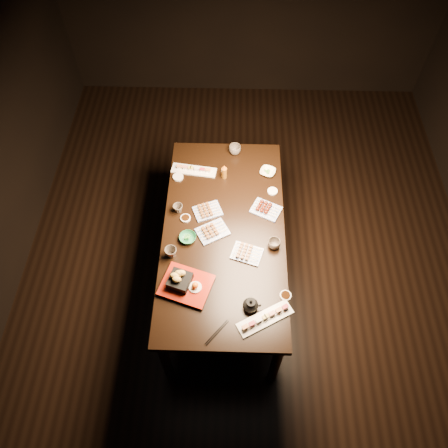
{
  "coord_description": "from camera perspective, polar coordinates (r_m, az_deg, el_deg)",
  "views": [
    {
      "loc": [
        -0.16,
        -1.88,
        3.43
      ],
      "look_at": [
        -0.21,
        -0.04,
        0.77
      ],
      "focal_mm": 35.0,
      "sensor_mm": 36.0,
      "label": 1
    }
  ],
  "objects": [
    {
      "name": "tempura_tray",
      "position": [
        2.95,
        -5.01,
        -7.58
      ],
      "size": [
        0.4,
        0.36,
        0.12
      ],
      "primitive_type": null,
      "rotation": [
        0.0,
        0.0,
        -0.32
      ],
      "color": "black",
      "rests_on": "dining_table"
    },
    {
      "name": "yakitori_plate_center",
      "position": [
        3.2,
        -1.51,
        -0.79
      ],
      "size": [
        0.27,
        0.25,
        0.06
      ],
      "primitive_type": null,
      "rotation": [
        0.0,
        0.0,
        0.51
      ],
      "color": "#828EB6",
      "rests_on": "dining_table"
    },
    {
      "name": "sauce_dish_nw",
      "position": [
        3.55,
        -6.02,
        6.13
      ],
      "size": [
        0.09,
        0.09,
        0.01
      ],
      "primitive_type": "cylinder",
      "rotation": [
        0.0,
        0.0,
        -0.01
      ],
      "color": "white",
      "rests_on": "dining_table"
    },
    {
      "name": "teacup_far_right",
      "position": [
        3.7,
        1.43,
        9.7
      ],
      "size": [
        0.12,
        0.12,
        0.08
      ],
      "primitive_type": "imported",
      "rotation": [
        0.0,
        0.0,
        0.17
      ],
      "color": "#50463D",
      "rests_on": "dining_table"
    },
    {
      "name": "teapot",
      "position": [
        2.89,
        3.49,
        -10.42
      ],
      "size": [
        0.14,
        0.14,
        0.1
      ],
      "primitive_type": null,
      "rotation": [
        0.0,
        0.0,
        -0.12
      ],
      "color": "black",
      "rests_on": "dining_table"
    },
    {
      "name": "sushi_platter_far",
      "position": [
        3.58,
        -3.96,
        7.17
      ],
      "size": [
        0.37,
        0.15,
        0.04
      ],
      "primitive_type": null,
      "rotation": [
        0.0,
        0.0,
        3.0
      ],
      "color": "white",
      "rests_on": "dining_table"
    },
    {
      "name": "edamame_bowl_green",
      "position": [
        3.18,
        -4.75,
        -1.83
      ],
      "size": [
        0.13,
        0.13,
        0.04
      ],
      "primitive_type": "imported",
      "rotation": [
        0.0,
        0.0,
        0.07
      ],
      "color": "#27784B",
      "rests_on": "dining_table"
    },
    {
      "name": "yakitori_plate_left",
      "position": [
        3.31,
        -2.16,
        1.89
      ],
      "size": [
        0.24,
        0.21,
        0.05
      ],
      "primitive_type": null,
      "rotation": [
        0.0,
        0.0,
        0.38
      ],
      "color": "#828EB6",
      "rests_on": "dining_table"
    },
    {
      "name": "condiment_bottle",
      "position": [
        3.49,
        0.03,
        6.89
      ],
      "size": [
        0.05,
        0.05,
        0.14
      ],
      "primitive_type": "cylinder",
      "rotation": [
        0.0,
        0.0,
        0.18
      ],
      "color": "brown",
      "rests_on": "dining_table"
    },
    {
      "name": "ground",
      "position": [
        3.92,
        3.15,
        -5.99
      ],
      "size": [
        5.0,
        5.0,
        0.0
      ],
      "primitive_type": "plane",
      "color": "black",
      "rests_on": "ground"
    },
    {
      "name": "edamame_bowl_cream",
      "position": [
        3.58,
        5.73,
        6.8
      ],
      "size": [
        0.16,
        0.16,
        0.03
      ],
      "primitive_type": "imported",
      "rotation": [
        0.0,
        0.0,
        -0.38
      ],
      "color": "#F4F0C8",
      "rests_on": "dining_table"
    },
    {
      "name": "dining_table",
      "position": [
        3.54,
        -0.02,
        -4.3
      ],
      "size": [
        1.01,
        1.85,
        0.75
      ],
      "primitive_type": "cube",
      "rotation": [
        0.0,
        0.0,
        0.06
      ],
      "color": "black",
      "rests_on": "ground"
    },
    {
      "name": "yakitori_plate_right",
      "position": [
        3.1,
        3.02,
        -3.7
      ],
      "size": [
        0.25,
        0.21,
        0.05
      ],
      "primitive_type": null,
      "rotation": [
        0.0,
        0.0,
        -0.31
      ],
      "color": "#828EB6",
      "rests_on": "dining_table"
    },
    {
      "name": "chopsticks_se",
      "position": [
        2.94,
        6.61,
        -10.86
      ],
      "size": [
        0.19,
        0.07,
        0.01
      ],
      "primitive_type": null,
      "rotation": [
        0.0,
        0.0,
        0.26
      ],
      "color": "black",
      "rests_on": "dining_table"
    },
    {
      "name": "teacup_mid_right",
      "position": [
        3.14,
        6.55,
        -2.59
      ],
      "size": [
        0.11,
        0.11,
        0.07
      ],
      "primitive_type": "imported",
      "rotation": [
        0.0,
        0.0,
        0.18
      ],
      "color": "#50463D",
      "rests_on": "dining_table"
    },
    {
      "name": "chopsticks_near",
      "position": [
        2.86,
        -0.94,
        -13.97
      ],
      "size": [
        0.15,
        0.18,
        0.01
      ],
      "primitive_type": null,
      "rotation": [
        0.0,
        0.0,
        0.88
      ],
      "color": "black",
      "rests_on": "dining_table"
    },
    {
      "name": "tsukune_plate",
      "position": [
        3.33,
        5.53,
        2.08
      ],
      "size": [
        0.26,
        0.23,
        0.05
      ],
      "primitive_type": null,
      "rotation": [
        0.0,
        0.0,
        -0.45
      ],
      "color": "#828EB6",
      "rests_on": "dining_table"
    },
    {
      "name": "sushi_platter_near",
      "position": [
        2.89,
        5.41,
        -12.06
      ],
      "size": [
        0.38,
        0.28,
        0.05
      ],
      "primitive_type": null,
      "rotation": [
        0.0,
        0.0,
        0.51
      ],
      "color": "white",
      "rests_on": "dining_table"
    },
    {
      "name": "sauce_dish_west",
      "position": [
        3.29,
        -5.05,
        0.76
      ],
      "size": [
        0.09,
        0.09,
        0.01
      ],
      "primitive_type": "cylinder",
      "rotation": [
        0.0,
        0.0,
        0.15
      ],
      "color": "white",
      "rests_on": "dining_table"
    },
    {
      "name": "sauce_dish_se",
      "position": [
        2.99,
        8.04,
        -9.23
      ],
      "size": [
        0.08,
        0.08,
        0.01
      ],
      "primitive_type": "cylinder",
      "rotation": [
        0.0,
        0.0,
        0.09
      ],
      "color": "white",
      "rests_on": "dining_table"
    },
    {
      "name": "sauce_dish_east",
      "position": [
        3.46,
        6.35,
        4.28
      ],
      "size": [
        0.1,
        0.1,
        0.01
      ],
      "primitive_type": "cylinder",
      "rotation": [
        0.0,
        0.0,
        0.4
      ],
      "color": "white",
      "rests_on": "dining_table"
    },
    {
      "name": "teacup_far_left",
      "position": [
        3.32,
        -6.03,
        2.03
      ],
      "size": [
        0.1,
        0.1,
        0.07
      ],
      "primitive_type": "imported",
      "rotation": [
        0.0,
        0.0,
        0.47
      ],
      "color": "#50463D",
      "rests_on": "dining_table"
    },
    {
      "name": "teacup_near_left",
      "position": [
        3.1,
        -6.95,
        -3.71
      ],
      "size": [
        0.1,
        0.1,
        0.08
      ],
      "primitive_type": "imported",
      "rotation": [
        0.0,
        0.0,
        -0.19
      ],
      "color": "#50463D",
      "rests_on": "dining_table"
    }
  ]
}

